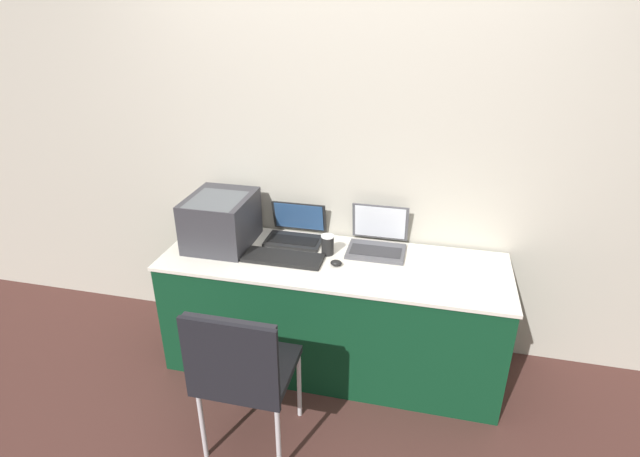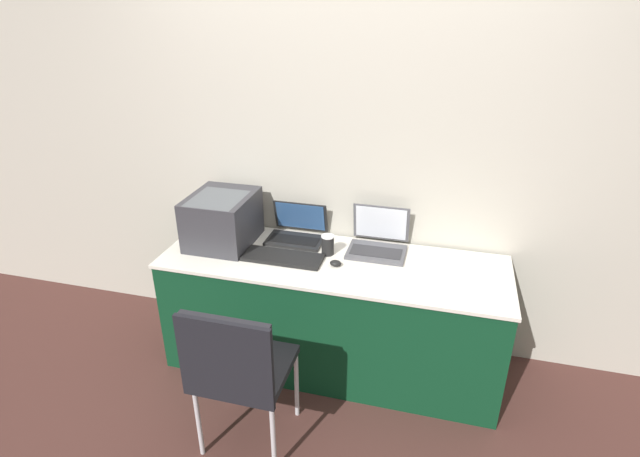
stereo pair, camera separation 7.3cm
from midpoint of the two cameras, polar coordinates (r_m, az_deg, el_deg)
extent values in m
plane|color=#472823|center=(3.07, 0.58, -18.53)|extent=(14.00, 14.00, 0.00)
cube|color=#B7B2A3|center=(3.00, 4.00, 9.27)|extent=(8.00, 0.05, 2.60)
cube|color=#0C381E|center=(3.08, 2.09, -9.80)|extent=(1.98, 0.63, 0.71)
cube|color=silver|center=(2.88, 2.20, -3.86)|extent=(2.00, 0.65, 0.02)
cube|color=#333338|center=(3.07, -10.42, 1.05)|extent=(0.37, 0.43, 0.31)
cube|color=#51565B|center=(2.99, -10.95, 2.91)|extent=(0.29, 0.33, 0.06)
cube|color=black|center=(3.09, -2.23, -1.38)|extent=(0.35, 0.21, 0.02)
cube|color=black|center=(3.07, -2.29, -1.29)|extent=(0.30, 0.11, 0.00)
cube|color=black|center=(3.15, -1.56, 1.41)|extent=(0.35, 0.06, 0.20)
cube|color=#2D5184|center=(3.15, -1.60, 1.38)|extent=(0.31, 0.05, 0.18)
cube|color=#4C4C51|center=(2.97, 7.15, -2.72)|extent=(0.34, 0.24, 0.02)
cube|color=#2D2D30|center=(2.95, 7.13, -2.64)|extent=(0.30, 0.13, 0.00)
cube|color=#4C4C51|center=(3.04, 7.68, 0.64)|extent=(0.34, 0.05, 0.24)
cube|color=silver|center=(3.04, 7.67, 0.61)|extent=(0.31, 0.05, 0.21)
cube|color=black|center=(2.89, -3.55, -3.33)|extent=(0.46, 0.18, 0.02)
cylinder|color=black|center=(2.92, 1.60, -1.96)|extent=(0.07, 0.07, 0.11)
cylinder|color=white|center=(2.90, 1.62, -0.90)|extent=(0.08, 0.08, 0.01)
ellipsoid|color=black|center=(2.82, 2.54, -3.99)|extent=(0.07, 0.05, 0.03)
cube|color=black|center=(2.59, -7.53, -15.38)|extent=(0.43, 0.41, 0.04)
cube|color=black|center=(2.31, -9.63, -14.13)|extent=(0.43, 0.03, 0.40)
cylinder|color=silver|center=(2.93, -9.54, -15.82)|extent=(0.02, 0.02, 0.43)
cylinder|color=silver|center=(2.82, -1.92, -17.38)|extent=(0.02, 0.02, 0.43)
cylinder|color=silver|center=(2.69, -12.91, -20.73)|extent=(0.02, 0.02, 0.43)
cylinder|color=silver|center=(2.57, -4.50, -22.80)|extent=(0.02, 0.02, 0.43)
cube|color=black|center=(2.31, -9.87, -14.92)|extent=(0.45, 0.02, 0.44)
camera|label=1|loc=(0.04, -89.27, 0.35)|focal=28.00mm
camera|label=2|loc=(0.04, 90.73, -0.35)|focal=28.00mm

